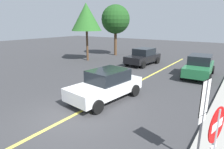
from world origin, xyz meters
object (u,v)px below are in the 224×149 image
(car_black_approaching, at_px, (143,56))
(tree_centre_verge, at_px, (116,19))
(car_green_behind_van, at_px, (199,66))
(tree_right_verge, at_px, (86,17))
(car_white_near_curb, at_px, (106,85))
(speed_limit_sign, at_px, (204,107))
(stop_sign, at_px, (214,141))

(car_black_approaching, relative_size, tree_centre_verge, 0.68)
(car_green_behind_van, relative_size, tree_right_verge, 0.75)
(car_white_near_curb, bearing_deg, speed_limit_sign, -115.09)
(car_white_near_curb, distance_m, tree_right_verge, 11.83)
(stop_sign, distance_m, tree_centre_verge, 20.81)
(car_green_behind_van, xyz_separation_m, tree_centre_verge, (4.63, 10.79, 3.54))
(stop_sign, distance_m, tree_right_verge, 17.96)
(speed_limit_sign, height_order, tree_centre_verge, tree_centre_verge)
(car_white_near_curb, bearing_deg, car_black_approaching, 14.60)
(speed_limit_sign, relative_size, car_white_near_curb, 0.58)
(stop_sign, bearing_deg, tree_right_verge, 50.82)
(car_green_behind_van, bearing_deg, tree_right_verge, 89.97)
(tree_right_verge, bearing_deg, car_green_behind_van, -90.03)
(car_black_approaching, bearing_deg, tree_right_verge, 103.97)
(car_white_near_curb, bearing_deg, tree_centre_verge, 32.46)
(stop_sign, distance_m, car_black_approaching, 14.91)
(car_white_near_curb, xyz_separation_m, tree_right_verge, (7.60, 8.27, 3.73))
(tree_centre_verge, bearing_deg, speed_limit_sign, -138.71)
(car_white_near_curb, bearing_deg, stop_sign, -123.33)
(car_green_behind_van, height_order, tree_centre_verge, tree_centre_verge)
(car_white_near_curb, xyz_separation_m, tree_centre_verge, (12.23, 7.78, 3.55))
(car_black_approaching, distance_m, car_green_behind_van, 5.57)
(speed_limit_sign, height_order, car_black_approaching, speed_limit_sign)
(car_black_approaching, height_order, car_green_behind_van, car_green_behind_van)
(car_white_near_curb, relative_size, tree_centre_verge, 0.72)
(car_green_behind_van, height_order, tree_right_verge, tree_right_verge)
(car_green_behind_van, distance_m, tree_centre_verge, 12.26)
(stop_sign, bearing_deg, car_white_near_curb, 56.67)
(car_black_approaching, height_order, tree_centre_verge, tree_centre_verge)
(car_green_behind_van, distance_m, tree_right_verge, 11.87)
(speed_limit_sign, height_order, car_green_behind_van, speed_limit_sign)
(tree_centre_verge, bearing_deg, car_green_behind_van, -113.25)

